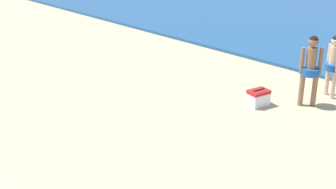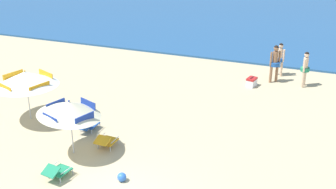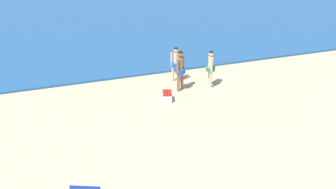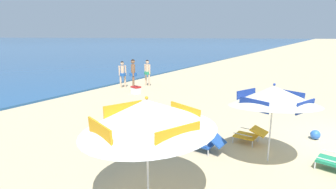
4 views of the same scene
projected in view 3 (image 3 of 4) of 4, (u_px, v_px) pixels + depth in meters
person_standing_near_shore at (211, 66)px, 19.96m from camera, size 0.40×0.48×1.62m
person_standing_beside at (176, 62)px, 20.45m from camera, size 0.42×0.39×1.59m
person_wading_in at (180, 68)px, 19.60m from camera, size 0.43×0.43×1.76m
cooler_box at (167, 96)px, 19.00m from camera, size 0.47×0.57×0.43m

